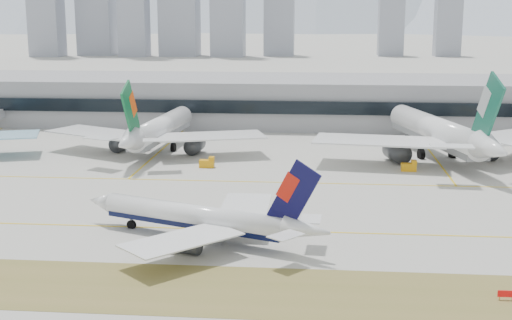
# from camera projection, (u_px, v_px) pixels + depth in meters

# --- Properties ---
(ground) EXTENTS (3000.00, 3000.00, 0.00)m
(ground) POSITION_uv_depth(u_px,v_px,m) (266.00, 222.00, 127.39)
(ground) COLOR #A9A79E
(ground) RESTS_ON ground
(taxiing_airliner) EXTENTS (43.93, 37.12, 15.45)m
(taxiing_airliner) POSITION_uv_depth(u_px,v_px,m) (202.00, 218.00, 116.69)
(taxiing_airliner) COLOR white
(taxiing_airliner) RESTS_ON ground
(widebody_eva) EXTENTS (60.28, 59.16, 21.55)m
(widebody_eva) POSITION_uv_depth(u_px,v_px,m) (159.00, 130.00, 189.42)
(widebody_eva) COLOR white
(widebody_eva) RESTS_ON ground
(widebody_cathay) EXTENTS (67.09, 66.96, 24.70)m
(widebody_cathay) POSITION_uv_depth(u_px,v_px,m) (440.00, 134.00, 179.52)
(widebody_cathay) COLOR white
(widebody_cathay) RESTS_ON ground
(terminal) EXTENTS (280.00, 43.10, 15.00)m
(terminal) POSITION_uv_depth(u_px,v_px,m) (292.00, 100.00, 237.70)
(terminal) COLOR gray
(terminal) RESTS_ON ground
(hold_sign_right) EXTENTS (2.20, 0.15, 1.35)m
(hold_sign_right) POSITION_uv_depth(u_px,v_px,m) (506.00, 294.00, 93.01)
(hold_sign_right) COLOR red
(hold_sign_right) RESTS_ON ground
(gse_c) EXTENTS (3.55, 2.00, 2.60)m
(gse_c) POSITION_uv_depth(u_px,v_px,m) (409.00, 167.00, 167.39)
(gse_c) COLOR orange
(gse_c) RESTS_ON ground
(gse_b) EXTENTS (3.55, 2.00, 2.60)m
(gse_b) POSITION_uv_depth(u_px,v_px,m) (207.00, 163.00, 171.30)
(gse_b) COLOR orange
(gse_b) RESTS_ON ground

